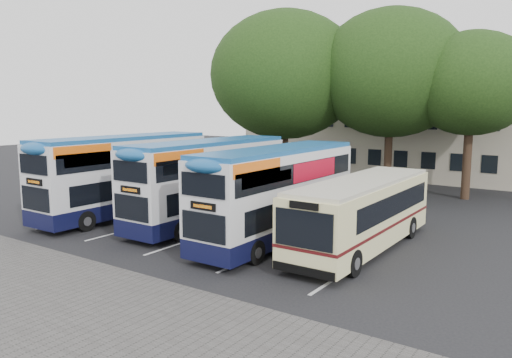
{
  "coord_description": "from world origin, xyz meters",
  "views": [
    {
      "loc": [
        9.93,
        -12.92,
        5.53
      ],
      "look_at": [
        -2.45,
        5.0,
        2.34
      ],
      "focal_mm": 35.0,
      "sensor_mm": 36.0,
      "label": 1
    }
  ],
  "objects_px": {
    "tree_mid": "(391,73)",
    "bus_single": "(363,210)",
    "bus_dd_left": "(125,172)",
    "tree_right": "(472,84)",
    "bus_dd_mid": "(209,178)",
    "tree_left": "(285,75)",
    "bus_dd_right": "(278,190)"
  },
  "relations": [
    {
      "from": "tree_mid",
      "to": "tree_right",
      "type": "bearing_deg",
      "value": 1.41
    },
    {
      "from": "tree_left",
      "to": "bus_dd_left",
      "type": "height_order",
      "value": "tree_left"
    },
    {
      "from": "tree_mid",
      "to": "bus_dd_right",
      "type": "bearing_deg",
      "value": -87.69
    },
    {
      "from": "bus_dd_left",
      "to": "tree_left",
      "type": "bearing_deg",
      "value": 82.17
    },
    {
      "from": "tree_mid",
      "to": "bus_dd_left",
      "type": "height_order",
      "value": "tree_mid"
    },
    {
      "from": "tree_mid",
      "to": "bus_dd_mid",
      "type": "relative_size",
      "value": 1.22
    },
    {
      "from": "bus_single",
      "to": "tree_left",
      "type": "bearing_deg",
      "value": 132.66
    },
    {
      "from": "tree_mid",
      "to": "bus_single",
      "type": "height_order",
      "value": "tree_mid"
    },
    {
      "from": "tree_right",
      "to": "bus_dd_right",
      "type": "distance_m",
      "value": 15.7
    },
    {
      "from": "bus_dd_mid",
      "to": "tree_mid",
      "type": "bearing_deg",
      "value": 74.56
    },
    {
      "from": "tree_right",
      "to": "bus_dd_mid",
      "type": "bearing_deg",
      "value": -122.04
    },
    {
      "from": "bus_dd_right",
      "to": "tree_mid",
      "type": "bearing_deg",
      "value": 92.31
    },
    {
      "from": "tree_right",
      "to": "bus_single",
      "type": "height_order",
      "value": "tree_right"
    },
    {
      "from": "bus_dd_mid",
      "to": "bus_single",
      "type": "height_order",
      "value": "bus_dd_mid"
    },
    {
      "from": "tree_mid",
      "to": "bus_dd_left",
      "type": "xyz_separation_m",
      "value": [
        -8.38,
        -14.53,
        -5.34
      ]
    },
    {
      "from": "tree_left",
      "to": "tree_right",
      "type": "relative_size",
      "value": 1.21
    },
    {
      "from": "tree_right",
      "to": "tree_mid",
      "type": "bearing_deg",
      "value": -178.59
    },
    {
      "from": "tree_left",
      "to": "tree_right",
      "type": "bearing_deg",
      "value": 10.17
    },
    {
      "from": "bus_dd_left",
      "to": "bus_dd_mid",
      "type": "bearing_deg",
      "value": 12.6
    },
    {
      "from": "tree_right",
      "to": "bus_single",
      "type": "bearing_deg",
      "value": -93.87
    },
    {
      "from": "tree_left",
      "to": "tree_mid",
      "type": "distance_m",
      "value": 6.93
    },
    {
      "from": "bus_dd_mid",
      "to": "bus_dd_right",
      "type": "xyz_separation_m",
      "value": [
        4.3,
        -0.77,
        -0.04
      ]
    },
    {
      "from": "tree_mid",
      "to": "bus_dd_right",
      "type": "relative_size",
      "value": 1.25
    },
    {
      "from": "tree_left",
      "to": "bus_single",
      "type": "height_order",
      "value": "tree_left"
    },
    {
      "from": "tree_left",
      "to": "bus_single",
      "type": "distance_m",
      "value": 16.67
    },
    {
      "from": "bus_single",
      "to": "bus_dd_left",
      "type": "bearing_deg",
      "value": -174.56
    },
    {
      "from": "bus_dd_mid",
      "to": "bus_dd_right",
      "type": "relative_size",
      "value": 1.02
    },
    {
      "from": "bus_dd_left",
      "to": "tree_right",
      "type": "bearing_deg",
      "value": 48.03
    },
    {
      "from": "tree_mid",
      "to": "bus_single",
      "type": "bearing_deg",
      "value": -73.81
    },
    {
      "from": "tree_mid",
      "to": "tree_right",
      "type": "xyz_separation_m",
      "value": [
        4.79,
        0.12,
        -0.76
      ]
    },
    {
      "from": "bus_dd_mid",
      "to": "tree_right",
      "type": "bearing_deg",
      "value": 57.96
    },
    {
      "from": "tree_right",
      "to": "bus_dd_right",
      "type": "relative_size",
      "value": 1.06
    }
  ]
}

